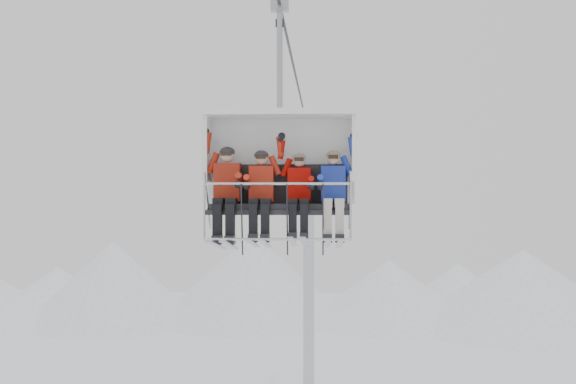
{
  "coord_description": "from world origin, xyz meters",
  "views": [
    {
      "loc": [
        0.71,
        -14.79,
        10.14
      ],
      "look_at": [
        0.0,
        0.0,
        10.21
      ],
      "focal_mm": 45.0,
      "sensor_mm": 36.0,
      "label": 1
    }
  ],
  "objects_px": {
    "lift_tower_right": "(309,281)",
    "skier_center_left": "(261,191)",
    "chairlift_carrier": "(280,162)",
    "skier_far_right": "(333,191)",
    "skier_far_left": "(227,190)",
    "skier_center_right": "(299,193)"
  },
  "relations": [
    {
      "from": "skier_center_left",
      "to": "skier_center_right",
      "type": "relative_size",
      "value": 1.0
    },
    {
      "from": "chairlift_carrier",
      "to": "skier_far_right",
      "type": "relative_size",
      "value": 2.36
    },
    {
      "from": "chairlift_carrier",
      "to": "skier_far_right",
      "type": "bearing_deg",
      "value": -19.4
    },
    {
      "from": "skier_center_right",
      "to": "skier_far_right",
      "type": "distance_m",
      "value": 0.56
    },
    {
      "from": "skier_center_right",
      "to": "skier_far_right",
      "type": "height_order",
      "value": "skier_far_right"
    },
    {
      "from": "chairlift_carrier",
      "to": "skier_center_right",
      "type": "relative_size",
      "value": 2.36
    },
    {
      "from": "skier_far_left",
      "to": "skier_center_right",
      "type": "height_order",
      "value": "skier_far_left"
    },
    {
      "from": "skier_center_left",
      "to": "skier_far_right",
      "type": "xyz_separation_m",
      "value": [
        1.18,
        -0.0,
        -0.0
      ]
    },
    {
      "from": "lift_tower_right",
      "to": "skier_center_left",
      "type": "relative_size",
      "value": 7.99
    },
    {
      "from": "lift_tower_right",
      "to": "chairlift_carrier",
      "type": "relative_size",
      "value": 3.38
    },
    {
      "from": "chairlift_carrier",
      "to": "skier_far_left",
      "type": "distance_m",
      "value": 1.03
    },
    {
      "from": "skier_far_left",
      "to": "skier_center_right",
      "type": "relative_size",
      "value": 1.01
    },
    {
      "from": "chairlift_carrier",
      "to": "skier_center_right",
      "type": "distance_m",
      "value": 0.69
    },
    {
      "from": "skier_center_left",
      "to": "lift_tower_right",
      "type": "bearing_deg",
      "value": 89.32
    },
    {
      "from": "skier_center_right",
      "to": "skier_far_right",
      "type": "relative_size",
      "value": 1.0
    },
    {
      "from": "chairlift_carrier",
      "to": "skier_center_left",
      "type": "distance_m",
      "value": 0.66
    },
    {
      "from": "lift_tower_right",
      "to": "chairlift_carrier",
      "type": "xyz_separation_m",
      "value": [
        0.0,
        -24.74,
        4.92
      ]
    },
    {
      "from": "lift_tower_right",
      "to": "chairlift_carrier",
      "type": "distance_m",
      "value": 25.22
    },
    {
      "from": "chairlift_carrier",
      "to": "skier_far_right",
      "type": "xyz_separation_m",
      "value": [
        0.88,
        -0.31,
        -0.5
      ]
    },
    {
      "from": "skier_far_right",
      "to": "chairlift_carrier",
      "type": "bearing_deg",
      "value": 160.6
    },
    {
      "from": "skier_far_left",
      "to": "skier_center_left",
      "type": "xyz_separation_m",
      "value": [
        0.57,
        -0.01,
        -0.03
      ]
    },
    {
      "from": "skier_far_left",
      "to": "skier_center_right",
      "type": "xyz_separation_m",
      "value": [
        1.19,
        -0.01,
        -0.05
      ]
    }
  ]
}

